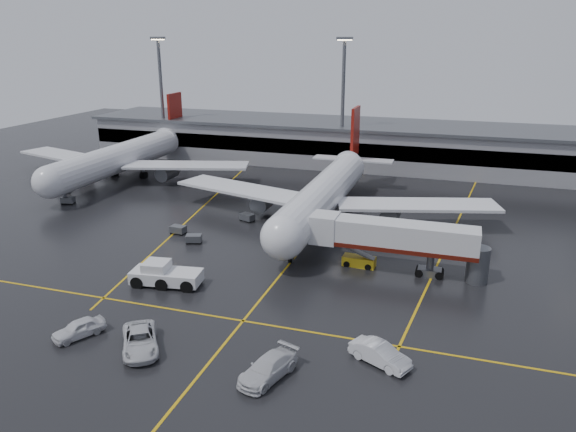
% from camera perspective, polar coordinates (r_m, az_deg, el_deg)
% --- Properties ---
extents(ground, '(220.00, 220.00, 0.00)m').
position_cam_1_polar(ground, '(71.94, 2.01, -2.71)').
color(ground, black).
rests_on(ground, ground).
extents(apron_line_centre, '(0.25, 90.00, 0.02)m').
position_cam_1_polar(apron_line_centre, '(71.94, 2.01, -2.70)').
color(apron_line_centre, gold).
rests_on(apron_line_centre, ground).
extents(apron_line_stop, '(60.00, 0.25, 0.02)m').
position_cam_1_polar(apron_line_stop, '(53.05, -4.68, -10.80)').
color(apron_line_stop, gold).
rests_on(apron_line_stop, ground).
extents(apron_line_left, '(9.99, 69.35, 0.02)m').
position_cam_1_polar(apron_line_left, '(87.75, -8.80, 0.99)').
color(apron_line_left, gold).
rests_on(apron_line_left, ground).
extents(apron_line_right, '(7.57, 69.64, 0.02)m').
position_cam_1_polar(apron_line_right, '(78.96, 16.73, -1.56)').
color(apron_line_right, gold).
rests_on(apron_line_right, ground).
extents(terminal, '(122.00, 19.00, 8.60)m').
position_cam_1_polar(terminal, '(116.06, 8.64, 7.42)').
color(terminal, gray).
rests_on(terminal, ground).
extents(light_mast_left, '(3.00, 1.20, 25.45)m').
position_cam_1_polar(light_mast_left, '(124.53, -13.01, 12.61)').
color(light_mast_left, '#595B60').
rests_on(light_mast_left, ground).
extents(light_mast_mid, '(3.00, 1.20, 25.45)m').
position_cam_1_polar(light_mast_mid, '(109.75, 5.72, 12.28)').
color(light_mast_mid, '#595B60').
rests_on(light_mast_mid, ground).
extents(main_airliner, '(48.80, 45.60, 14.10)m').
position_cam_1_polar(main_airliner, '(79.53, 3.97, 2.51)').
color(main_airliner, silver).
rests_on(main_airliner, ground).
extents(second_airliner, '(48.80, 45.60, 14.10)m').
position_cam_1_polar(second_airliner, '(107.49, -16.72, 5.93)').
color(second_airliner, silver).
rests_on(second_airliner, ground).
extents(jet_bridge, '(19.90, 3.40, 6.05)m').
position_cam_1_polar(jet_bridge, '(62.90, 10.98, -2.36)').
color(jet_bridge, silver).
rests_on(jet_bridge, ground).
extents(pushback_tractor, '(7.87, 4.15, 2.69)m').
position_cam_1_polar(pushback_tractor, '(61.09, -12.69, -6.02)').
color(pushback_tractor, silver).
rests_on(pushback_tractor, ground).
extents(belt_loader, '(3.88, 1.98, 2.40)m').
position_cam_1_polar(belt_loader, '(64.94, 7.38, -4.67)').
color(belt_loader, gold).
rests_on(belt_loader, ground).
extents(service_van_a, '(5.89, 6.82, 1.74)m').
position_cam_1_polar(service_van_a, '(49.81, -15.10, -12.36)').
color(service_van_a, silver).
rests_on(service_van_a, ground).
extents(service_van_b, '(4.10, 6.31, 1.70)m').
position_cam_1_polar(service_van_b, '(44.77, -2.09, -15.49)').
color(service_van_b, silver).
rests_on(service_van_b, ground).
extents(service_van_c, '(5.56, 3.99, 1.74)m').
position_cam_1_polar(service_van_c, '(46.99, 9.52, -13.94)').
color(service_van_c, silver).
rests_on(service_van_c, ground).
extents(service_van_d, '(3.87, 5.00, 1.59)m').
position_cam_1_polar(service_van_d, '(53.45, -20.89, -10.85)').
color(service_van_d, silver).
rests_on(service_van_d, ground).
extents(baggage_cart_a, '(2.31, 1.86, 1.12)m').
position_cam_1_polar(baggage_cart_a, '(72.40, -9.75, -2.30)').
color(baggage_cart_a, '#595B60').
rests_on(baggage_cart_a, ground).
extents(baggage_cart_b, '(2.11, 1.47, 1.12)m').
position_cam_1_polar(baggage_cart_b, '(76.15, -11.33, -1.36)').
color(baggage_cart_b, '#595B60').
rests_on(baggage_cart_b, ground).
extents(baggage_cart_c, '(2.33, 1.91, 1.12)m').
position_cam_1_polar(baggage_cart_c, '(79.92, -4.25, -0.10)').
color(baggage_cart_c, '#595B60').
rests_on(baggage_cart_c, ground).
extents(baggage_cart_d, '(2.09, 1.44, 1.12)m').
position_cam_1_polar(baggage_cart_d, '(101.77, -22.31, 2.58)').
color(baggage_cart_d, '#595B60').
rests_on(baggage_cart_d, ground).
extents(baggage_cart_e, '(2.21, 1.65, 1.12)m').
position_cam_1_polar(baggage_cart_e, '(94.83, -21.88, 1.56)').
color(baggage_cart_e, '#595B60').
rests_on(baggage_cart_e, ground).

